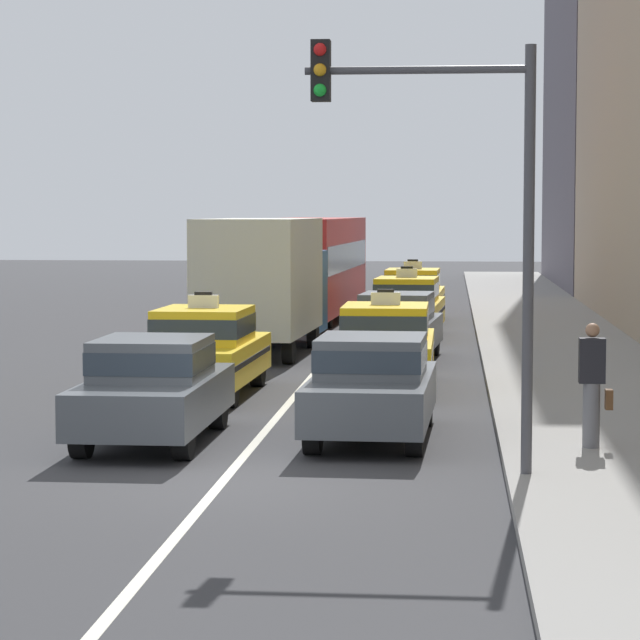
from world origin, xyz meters
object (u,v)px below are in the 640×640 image
at_px(sedan_right_nearest, 372,384).
at_px(traffic_light_pole, 451,181).
at_px(sedan_right_third, 397,325).
at_px(taxi_left_second, 205,349).
at_px(taxi_right_second, 386,345).
at_px(taxi_right_fourth, 407,306).
at_px(taxi_right_fifth, 413,294).
at_px(box_truck_left_third, 265,280).
at_px(bus_left_fourth, 309,262).
at_px(sedan_left_nearest, 153,387).
at_px(pedestrian_near_crosswalk, 593,385).

relative_size(sedan_right_nearest, traffic_light_pole, 0.78).
distance_m(sedan_right_nearest, sedan_right_third, 11.29).
bearing_deg(taxi_left_second, taxi_right_second, 19.50).
xyz_separation_m(taxi_right_fourth, taxi_right_fifth, (0.01, 5.60, 0.00)).
distance_m(box_truck_left_third, taxi_right_fifth, 10.58).
distance_m(taxi_right_fourth, traffic_light_pole, 20.88).
bearing_deg(box_truck_left_third, sedan_right_third, -25.76).
bearing_deg(sedan_right_nearest, traffic_light_pole, -70.89).
bearing_deg(taxi_right_fourth, sedan_right_third, -90.44).
bearing_deg(sedan_right_nearest, bus_left_fourth, 97.92).
relative_size(box_truck_left_third, taxi_right_fifth, 1.53).
bearing_deg(taxi_right_second, taxi_left_second, -160.50).
xyz_separation_m(bus_left_fourth, taxi_right_second, (3.25, -17.86, -0.94)).
bearing_deg(box_truck_left_third, sedan_right_nearest, -75.60).
xyz_separation_m(taxi_right_second, taxi_right_fourth, (0.06, 11.28, 0.00)).
bearing_deg(sedan_right_third, sedan_left_nearest, -104.93).
bearing_deg(sedan_right_nearest, taxi_right_fifth, 89.99).
distance_m(taxi_left_second, box_truck_left_third, 8.10).
bearing_deg(sedan_left_nearest, pedestrian_near_crosswalk, -6.15).
height_order(sedan_right_nearest, taxi_right_fifth, taxi_right_fifth).
distance_m(box_truck_left_third, traffic_light_pole, 16.96).
xyz_separation_m(sedan_right_third, pedestrian_near_crosswalk, (3.20, -12.57, 0.18)).
xyz_separation_m(taxi_right_fifth, pedestrian_near_crosswalk, (3.15, -24.15, 0.15)).
distance_m(taxi_right_second, sedan_right_third, 5.31).
distance_m(taxi_left_second, pedestrian_near_crosswalk, 8.94).
height_order(sedan_right_nearest, taxi_right_fourth, taxi_right_fourth).
relative_size(taxi_right_second, pedestrian_near_crosswalk, 2.61).
bearing_deg(taxi_right_fourth, bus_left_fourth, 116.68).
height_order(sedan_right_third, traffic_light_pole, traffic_light_pole).
distance_m(sedan_right_nearest, taxi_right_second, 5.98).
xyz_separation_m(taxi_left_second, traffic_light_pole, (4.56, -8.19, 2.94)).
bearing_deg(taxi_right_second, taxi_right_fifth, 89.77).
distance_m(bus_left_fourth, traffic_light_pole, 27.66).
distance_m(taxi_right_second, taxi_right_fifth, 16.88).
bearing_deg(sedan_left_nearest, taxi_right_fourth, 79.79).
bearing_deg(taxi_right_fifth, sedan_right_third, -90.27).
height_order(bus_left_fourth, pedestrian_near_crosswalk, bus_left_fourth).
bearing_deg(taxi_left_second, taxi_right_fifth, 79.38).
bearing_deg(pedestrian_near_crosswalk, box_truck_left_third, 114.53).
xyz_separation_m(taxi_right_second, traffic_light_pole, (1.24, -9.36, 2.94)).
height_order(sedan_left_nearest, taxi_right_fourth, taxi_right_fourth).
distance_m(sedan_left_nearest, traffic_light_pole, 5.99).
bearing_deg(taxi_right_fourth, taxi_right_fifth, 89.91).
xyz_separation_m(box_truck_left_third, sedan_right_third, (3.25, -1.57, -0.93)).
height_order(taxi_right_fourth, pedestrian_near_crosswalk, taxi_right_fourth).
bearing_deg(taxi_right_fourth, traffic_light_pole, -86.74).
bearing_deg(box_truck_left_third, taxi_right_second, -64.80).
distance_m(sedan_right_third, traffic_light_pole, 15.02).
xyz_separation_m(sedan_left_nearest, taxi_right_fifth, (3.22, 23.46, 0.03)).
bearing_deg(bus_left_fourth, sedan_right_nearest, -82.08).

